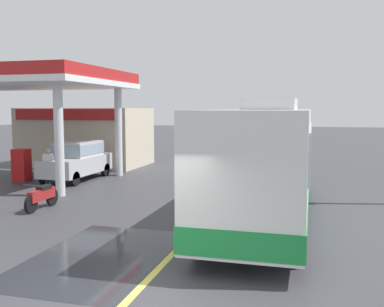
# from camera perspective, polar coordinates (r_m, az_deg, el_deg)

# --- Properties ---
(ground) EXTENTS (120.00, 120.00, 0.00)m
(ground) POSITION_cam_1_polar(r_m,az_deg,el_deg) (27.12, 8.61, -1.40)
(ground) COLOR #38383D
(lane_divider_stripe) EXTENTS (0.16, 50.00, 0.01)m
(lane_divider_stripe) POSITION_cam_1_polar(r_m,az_deg,el_deg) (22.21, 7.13, -2.95)
(lane_divider_stripe) COLOR #D8CC4C
(lane_divider_stripe) RESTS_ON ground
(wet_puddle_patch) EXTENTS (2.89, 4.76, 0.01)m
(wet_puddle_patch) POSITION_cam_1_polar(r_m,az_deg,el_deg) (10.56, -11.81, -12.84)
(wet_puddle_patch) COLOR #26282D
(wet_puddle_patch) RESTS_ON ground
(coach_bus_main) EXTENTS (2.60, 11.04, 3.69)m
(coach_bus_main) POSITION_cam_1_polar(r_m,az_deg,el_deg) (13.74, 9.64, -1.13)
(coach_bus_main) COLOR white
(coach_bus_main) RESTS_ON ground
(gas_station_roadside) EXTENTS (9.10, 11.95, 5.10)m
(gas_station_roadside) POSITION_cam_1_polar(r_m,az_deg,el_deg) (25.42, -15.69, 3.91)
(gas_station_roadside) COLOR #B21E1E
(gas_station_roadside) RESTS_ON ground
(car_at_pump) EXTENTS (1.70, 4.20, 1.82)m
(car_at_pump) POSITION_cam_1_polar(r_m,az_deg,el_deg) (21.63, -14.60, -0.63)
(car_at_pump) COLOR #B2B2B7
(car_at_pump) RESTS_ON ground
(minibus_opposing_lane) EXTENTS (2.04, 6.13, 2.44)m
(minibus_opposing_lane) POSITION_cam_1_polar(r_m,az_deg,el_deg) (32.77, 5.96, 2.44)
(minibus_opposing_lane) COLOR teal
(minibus_opposing_lane) RESTS_ON ground
(motorcycle_parked_forecourt) EXTENTS (0.55, 1.80, 0.92)m
(motorcycle_parked_forecourt) POSITION_cam_1_polar(r_m,az_deg,el_deg) (15.68, -18.79, -5.23)
(motorcycle_parked_forecourt) COLOR black
(motorcycle_parked_forecourt) RESTS_ON ground
(pedestrian_by_shop) EXTENTS (0.55, 0.22, 1.66)m
(pedestrian_by_shop) POSITION_cam_1_polar(r_m,az_deg,el_deg) (20.21, -18.08, -1.40)
(pedestrian_by_shop) COLOR #33333F
(pedestrian_by_shop) RESTS_ON ground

